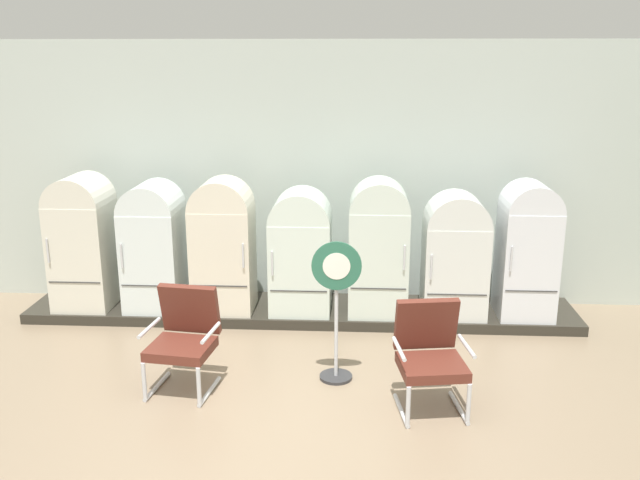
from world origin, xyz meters
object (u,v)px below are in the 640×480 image
at_px(refrigerator_0, 83,238).
at_px(refrigerator_6, 528,246).
at_px(refrigerator_3, 301,248).
at_px(sign_stand, 336,313).
at_px(refrigerator_2, 223,242).
at_px(refrigerator_5, 455,252).
at_px(armchair_right, 430,351).
at_px(refrigerator_4, 378,243).
at_px(armchair_left, 184,334).
at_px(refrigerator_1, 154,242).

xyz_separation_m(refrigerator_0, refrigerator_6, (5.17, -0.02, -0.01)).
bearing_deg(refrigerator_3, refrigerator_0, 179.79).
xyz_separation_m(refrigerator_6, sign_stand, (-2.12, -1.52, -0.26)).
bearing_deg(refrigerator_3, refrigerator_2, -177.40).
bearing_deg(refrigerator_5, sign_stand, -131.04).
distance_m(armchair_right, sign_stand, 0.98).
distance_m(refrigerator_2, refrigerator_4, 1.80).
height_order(refrigerator_4, armchair_left, refrigerator_4).
xyz_separation_m(refrigerator_0, refrigerator_4, (3.48, -0.03, -0.01)).
distance_m(refrigerator_6, armchair_left, 3.96).
distance_m(refrigerator_3, refrigerator_5, 1.77).
height_order(refrigerator_1, sign_stand, refrigerator_1).
relative_size(refrigerator_3, refrigerator_5, 1.01).
bearing_deg(refrigerator_2, refrigerator_4, 0.53).
relative_size(armchair_left, sign_stand, 0.70).
height_order(refrigerator_0, armchair_left, refrigerator_0).
xyz_separation_m(refrigerator_5, refrigerator_6, (0.81, 0.01, 0.08)).
height_order(refrigerator_1, refrigerator_3, refrigerator_1).
bearing_deg(armchair_right, refrigerator_4, 101.67).
distance_m(refrigerator_6, sign_stand, 2.62).
bearing_deg(refrigerator_0, refrigerator_4, -0.56).
bearing_deg(armchair_left, refrigerator_6, 26.24).
bearing_deg(refrigerator_4, armchair_left, -136.83).
xyz_separation_m(refrigerator_1, refrigerator_6, (4.32, -0.03, 0.03)).
relative_size(refrigerator_0, armchair_left, 1.63).
relative_size(refrigerator_6, armchair_left, 1.61).
relative_size(refrigerator_2, refrigerator_3, 1.09).
height_order(refrigerator_3, refrigerator_6, refrigerator_6).
bearing_deg(armchair_left, refrigerator_4, 43.17).
height_order(refrigerator_2, armchair_left, refrigerator_2).
bearing_deg(refrigerator_4, refrigerator_2, -179.47).
bearing_deg(sign_stand, refrigerator_6, 35.59).
bearing_deg(refrigerator_2, armchair_left, -91.45).
bearing_deg(refrigerator_6, refrigerator_1, 179.62).
xyz_separation_m(refrigerator_2, armchair_right, (2.21, -1.96, -0.42)).
distance_m(refrigerator_3, sign_stand, 1.61).
bearing_deg(refrigerator_0, refrigerator_5, -0.49).
bearing_deg(refrigerator_6, refrigerator_5, -178.95).
distance_m(refrigerator_5, sign_stand, 2.00).
distance_m(refrigerator_0, sign_stand, 3.42).
relative_size(refrigerator_3, armchair_right, 1.48).
height_order(refrigerator_5, refrigerator_6, refrigerator_6).
bearing_deg(refrigerator_0, armchair_left, -47.20).
relative_size(refrigerator_1, armchair_left, 1.55).
bearing_deg(refrigerator_1, refrigerator_3, -0.52).
bearing_deg(refrigerator_6, refrigerator_3, 179.72).
bearing_deg(refrigerator_1, refrigerator_5, -0.71).
distance_m(refrigerator_2, armchair_left, 1.76).
bearing_deg(refrigerator_3, refrigerator_5, -0.89).
bearing_deg(refrigerator_2, refrigerator_1, 176.09).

